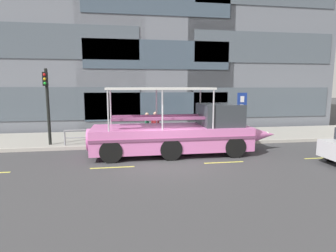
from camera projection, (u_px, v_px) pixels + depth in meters
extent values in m
plane|color=#3D3D3F|center=(168.00, 162.00, 12.12)|extent=(120.00, 120.00, 0.00)
cube|color=#99968E|center=(154.00, 137.00, 17.58)|extent=(32.00, 4.80, 0.18)
cube|color=#B2ADA3|center=(159.00, 145.00, 15.14)|extent=(32.00, 0.18, 0.18)
cube|color=#DBD64C|center=(112.00, 167.00, 11.27)|extent=(1.80, 0.12, 0.01)
cube|color=#DBD64C|center=(224.00, 162.00, 12.02)|extent=(1.80, 0.12, 0.01)
cube|color=#DBD64C|center=(322.00, 158.00, 12.78)|extent=(1.80, 0.12, 0.01)
cube|color=#4C5660|center=(69.00, 104.00, 19.10)|extent=(9.96, 0.06, 2.31)
cube|color=#4C5660|center=(65.00, 42.00, 18.50)|extent=(9.96, 0.06, 2.31)
cube|color=#3D4C5B|center=(159.00, 106.00, 20.13)|extent=(10.55, 0.06, 2.04)
cube|color=#3D4C5B|center=(159.00, 55.00, 19.60)|extent=(10.55, 0.06, 2.04)
cube|color=#3D4C5B|center=(158.00, 0.00, 19.07)|extent=(10.55, 0.06, 2.04)
cube|color=slate|center=(240.00, 8.00, 25.06)|extent=(12.03, 9.91, 20.74)
cube|color=#4C5660|center=(263.00, 102.00, 21.38)|extent=(11.07, 0.06, 2.28)
cube|color=#4C5660|center=(265.00, 48.00, 20.78)|extent=(11.07, 0.06, 2.28)
cylinder|color=gray|center=(162.00, 128.00, 15.38)|extent=(10.47, 0.07, 0.07)
cylinder|color=gray|center=(162.00, 135.00, 15.44)|extent=(10.47, 0.06, 0.06)
cylinder|color=gray|center=(65.00, 138.00, 14.62)|extent=(0.09, 0.09, 0.80)
cylinder|color=gray|center=(105.00, 137.00, 14.94)|extent=(0.09, 0.09, 0.80)
cylinder|color=gray|center=(143.00, 136.00, 15.27)|extent=(0.09, 0.09, 0.80)
cylinder|color=gray|center=(180.00, 135.00, 15.60)|extent=(0.09, 0.09, 0.80)
cylinder|color=gray|center=(216.00, 134.00, 15.93)|extent=(0.09, 0.09, 0.80)
cylinder|color=gray|center=(249.00, 133.00, 16.26)|extent=(0.09, 0.09, 0.80)
cylinder|color=black|center=(48.00, 107.00, 14.60)|extent=(0.16, 0.16, 4.05)
cube|color=black|center=(45.00, 79.00, 14.19)|extent=(0.24, 0.20, 0.72)
sphere|color=red|center=(44.00, 75.00, 14.05)|extent=(0.14, 0.14, 0.14)
sphere|color=gold|center=(45.00, 79.00, 14.08)|extent=(0.14, 0.14, 0.14)
sphere|color=green|center=(45.00, 83.00, 14.11)|extent=(0.14, 0.14, 0.14)
cylinder|color=#4C4F54|center=(241.00, 116.00, 16.60)|extent=(0.08, 0.08, 2.72)
cube|color=navy|center=(242.00, 99.00, 16.40)|extent=(0.60, 0.04, 0.76)
cube|color=white|center=(242.00, 99.00, 16.38)|extent=(0.24, 0.01, 0.36)
cube|color=pink|center=(171.00, 137.00, 13.45)|extent=(7.57, 2.52, 1.10)
cone|color=pink|center=(259.00, 135.00, 14.18)|extent=(1.70, 1.05, 1.05)
cylinder|color=pink|center=(91.00, 140.00, 12.86)|extent=(0.38, 1.05, 1.05)
cube|color=#783F64|center=(176.00, 140.00, 12.18)|extent=(7.57, 0.04, 0.12)
sphere|color=white|center=(267.00, 134.00, 14.24)|extent=(0.22, 0.22, 0.22)
cube|color=#33383D|center=(219.00, 115.00, 13.68)|extent=(1.89, 2.12, 1.07)
cube|color=silver|center=(159.00, 89.00, 13.02)|extent=(4.92, 2.32, 0.10)
cylinder|color=#B2B2B7|center=(200.00, 106.00, 14.61)|extent=(0.07, 0.07, 1.77)
cylinder|color=#B2B2B7|center=(214.00, 109.00, 12.44)|extent=(0.07, 0.07, 1.77)
cylinder|color=#B2B2B7|center=(157.00, 107.00, 14.24)|extent=(0.07, 0.07, 1.77)
cylinder|color=#B2B2B7|center=(162.00, 110.00, 12.07)|extent=(0.07, 0.07, 1.77)
cylinder|color=#B2B2B7|center=(111.00, 107.00, 13.88)|extent=(0.07, 0.07, 1.77)
cylinder|color=#B2B2B7|center=(108.00, 111.00, 11.70)|extent=(0.07, 0.07, 1.77)
cube|color=#783F64|center=(158.00, 116.00, 13.81)|extent=(4.53, 0.28, 0.12)
cube|color=#783F64|center=(161.00, 119.00, 12.63)|extent=(4.53, 0.28, 0.12)
cylinder|color=black|center=(218.00, 138.00, 15.08)|extent=(1.00, 0.28, 1.00)
cylinder|color=black|center=(235.00, 147.00, 12.81)|extent=(1.00, 0.28, 1.00)
cylinder|color=black|center=(164.00, 140.00, 14.60)|extent=(1.00, 0.28, 1.00)
cylinder|color=black|center=(171.00, 149.00, 12.33)|extent=(1.00, 0.28, 1.00)
cylinder|color=black|center=(113.00, 141.00, 14.19)|extent=(1.00, 0.28, 1.00)
cylinder|color=black|center=(111.00, 152.00, 11.92)|extent=(1.00, 0.28, 1.00)
cylinder|color=#1E2338|center=(209.00, 131.00, 16.60)|extent=(0.11, 0.11, 0.85)
cylinder|color=#1E2338|center=(211.00, 132.00, 16.47)|extent=(0.11, 0.11, 0.85)
cube|color=#236B47|center=(210.00, 120.00, 16.43)|extent=(0.32, 0.37, 0.60)
cylinder|color=#236B47|center=(208.00, 120.00, 16.60)|extent=(0.07, 0.07, 0.54)
cylinder|color=#236B47|center=(213.00, 120.00, 16.27)|extent=(0.07, 0.07, 0.54)
sphere|color=beige|center=(210.00, 112.00, 16.37)|extent=(0.23, 0.23, 0.23)
cylinder|color=#47423D|center=(154.00, 133.00, 16.29)|extent=(0.10, 0.10, 0.82)
cylinder|color=#47423D|center=(157.00, 133.00, 16.28)|extent=(0.10, 0.10, 0.82)
cube|color=maroon|center=(155.00, 121.00, 16.18)|extent=(0.34, 0.24, 0.58)
cylinder|color=maroon|center=(152.00, 121.00, 16.19)|extent=(0.07, 0.07, 0.52)
cylinder|color=maroon|center=(159.00, 121.00, 16.18)|extent=(0.07, 0.07, 0.52)
sphere|color=tan|center=(155.00, 114.00, 16.12)|extent=(0.23, 0.23, 0.23)
cylinder|color=#1E2338|center=(147.00, 132.00, 16.40)|extent=(0.10, 0.10, 0.79)
cylinder|color=#1E2338|center=(147.00, 133.00, 16.25)|extent=(0.10, 0.10, 0.79)
cube|color=#236B47|center=(147.00, 121.00, 16.23)|extent=(0.26, 0.34, 0.56)
cylinder|color=#236B47|center=(148.00, 121.00, 16.42)|extent=(0.07, 0.07, 0.51)
cylinder|color=#236B47|center=(146.00, 122.00, 16.04)|extent=(0.07, 0.07, 0.51)
sphere|color=tan|center=(147.00, 114.00, 16.17)|extent=(0.22, 0.22, 0.22)
cylinder|color=black|center=(331.00, 154.00, 12.14)|extent=(0.64, 0.22, 0.64)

